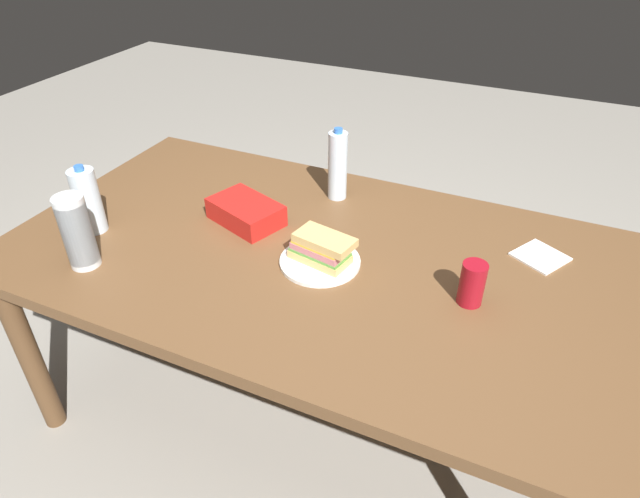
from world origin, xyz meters
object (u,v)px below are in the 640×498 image
Objects in this scene: soda_can_red at (472,284)px; plastic_cup_stack at (77,232)px; chip_bag at (246,212)px; water_bottle_spare at (338,166)px; dining_table at (318,272)px; paper_plate at (320,261)px; water_bottle_tall at (88,201)px; sandwich at (321,248)px.

soda_can_red is 1.08m from plastic_cup_stack.
chip_bag is 0.35m from water_bottle_spare.
dining_table is at bearing -76.53° from water_bottle_spare.
water_bottle_tall is at bearing -169.82° from paper_plate.
sandwich is 1.62× the size of soda_can_red.
paper_plate is 1.19× the size of sandwich.
paper_plate is at bearing -179.24° from soda_can_red.
dining_table is at bearing 29.37° from plastic_cup_stack.
plastic_cup_stack is (-0.30, -0.39, 0.08)m from chip_bag.
chip_bag is at bearing 30.31° from water_bottle_tall.
dining_table is 0.48m from soda_can_red.
plastic_cup_stack is at bearing -150.63° from dining_table.
water_bottle_spare is at bearing 72.76° from chip_bag.
plastic_cup_stack is 0.88× the size of water_bottle_spare.
water_bottle_tall is at bearing -165.79° from dining_table.
soda_can_red is 0.75m from chip_bag.
soda_can_red is (0.46, -0.04, 0.13)m from dining_table.
paper_plate is 0.33m from chip_bag.
chip_bag is (-0.28, 0.06, 0.11)m from dining_table.
plastic_cup_stack is 0.84m from water_bottle_spare.
plastic_cup_stack is (-1.04, -0.29, 0.05)m from soda_can_red.
paper_plate is at bearing -58.83° from dining_table.
water_bottle_spare reaches higher than water_bottle_tall.
sandwich is 0.42m from soda_can_red.
sandwich is 0.33m from chip_bag.
soda_can_red is at bearing 11.55° from chip_bag.
water_bottle_spare reaches higher than soda_can_red.
plastic_cup_stack is at bearing -164.50° from soda_can_red.
plastic_cup_stack is (-0.62, -0.28, 0.06)m from sandwich.
plastic_cup_stack reaches higher than dining_table.
paper_plate is at bearing 0.06° from chip_bag.
paper_plate is 0.74m from water_bottle_tall.
sandwich is at bearing 24.74° from plastic_cup_stack.
sandwich is at bearing 15.46° from paper_plate.
soda_can_red is at bearing 15.50° from plastic_cup_stack.
plastic_cup_stack is at bearing -155.26° from sandwich.
sandwich is 0.86× the size of chip_bag.
plastic_cup_stack is at bearing -107.84° from chip_bag.
dining_table is at bearing 174.93° from soda_can_red.
water_bottle_tall is (-0.73, -0.13, 0.05)m from sandwich.
water_bottle_spare reaches higher than paper_plate.
paper_plate reaches higher than dining_table.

